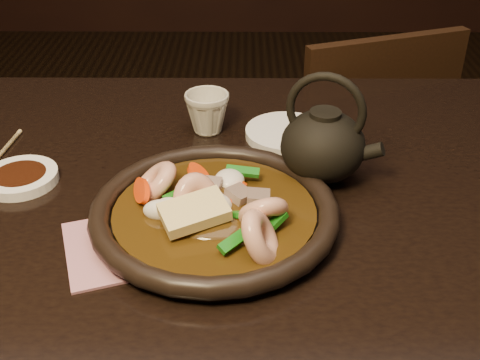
{
  "coord_description": "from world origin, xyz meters",
  "views": [
    {
      "loc": [
        0.08,
        -0.65,
        1.2
      ],
      "look_at": [
        0.07,
        -0.0,
        0.8
      ],
      "focal_mm": 45.0,
      "sensor_mm": 36.0,
      "label": 1
    }
  ],
  "objects_px": {
    "table": "(187,256)",
    "teapot": "(324,143)",
    "plate": "(215,213)",
    "tea_cup": "(207,111)",
    "chair": "(347,168)"
  },
  "relations": [
    {
      "from": "table",
      "to": "teapot",
      "type": "distance_m",
      "value": 0.24
    },
    {
      "from": "plate",
      "to": "tea_cup",
      "type": "distance_m",
      "value": 0.26
    },
    {
      "from": "chair",
      "to": "tea_cup",
      "type": "distance_m",
      "value": 0.62
    },
    {
      "from": "table",
      "to": "tea_cup",
      "type": "distance_m",
      "value": 0.25
    },
    {
      "from": "chair",
      "to": "teapot",
      "type": "distance_m",
      "value": 0.68
    },
    {
      "from": "teapot",
      "to": "table",
      "type": "bearing_deg",
      "value": -138.28
    },
    {
      "from": "plate",
      "to": "chair",
      "type": "bearing_deg",
      "value": 65.89
    },
    {
      "from": "table",
      "to": "teapot",
      "type": "xyz_separation_m",
      "value": [
        0.19,
        0.08,
        0.14
      ]
    },
    {
      "from": "table",
      "to": "teapot",
      "type": "height_order",
      "value": "teapot"
    },
    {
      "from": "teapot",
      "to": "tea_cup",
      "type": "bearing_deg",
      "value": 157.56
    },
    {
      "from": "table",
      "to": "plate",
      "type": "height_order",
      "value": "plate"
    },
    {
      "from": "plate",
      "to": "tea_cup",
      "type": "bearing_deg",
      "value": 94.99
    },
    {
      "from": "table",
      "to": "chair",
      "type": "xyz_separation_m",
      "value": [
        0.33,
        0.63,
        -0.23
      ]
    },
    {
      "from": "tea_cup",
      "to": "teapot",
      "type": "relative_size",
      "value": 0.45
    },
    {
      "from": "chair",
      "to": "plate",
      "type": "xyz_separation_m",
      "value": [
        -0.29,
        -0.66,
        0.33
      ]
    }
  ]
}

